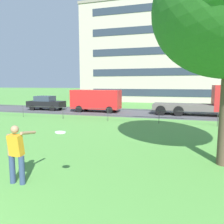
# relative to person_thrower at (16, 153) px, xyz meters

# --- Properties ---
(street_strip) EXTENTS (80.00, 6.63, 0.01)m
(street_strip) POSITION_rel_person_thrower_xyz_m (-0.65, 16.39, -0.91)
(street_strip) COLOR #4C4C51
(street_strip) RESTS_ON ground
(park_fence) EXTENTS (30.95, 0.04, 1.00)m
(park_fence) POSITION_rel_person_thrower_xyz_m (-0.65, 10.84, -0.24)
(park_fence) COLOR #333833
(park_fence) RESTS_ON ground
(person_thrower) EXTENTS (0.52, 0.78, 1.69)m
(person_thrower) POSITION_rel_person_thrower_xyz_m (0.00, 0.00, 0.00)
(person_thrower) COLOR navy
(person_thrower) RESTS_ON ground
(frisbee) EXTENTS (0.36, 0.36, 0.04)m
(frisbee) POSITION_rel_person_thrower_xyz_m (1.49, -0.14, 0.71)
(frisbee) COLOR white
(car_black_left) EXTENTS (4.02, 1.85, 1.54)m
(car_black_left) POSITION_rel_person_thrower_xyz_m (-9.45, 16.01, -0.13)
(car_black_left) COLOR black
(car_black_left) RESTS_ON ground
(panel_van_center) EXTENTS (5.03, 2.15, 2.24)m
(panel_van_center) POSITION_rel_person_thrower_xyz_m (-3.52, 16.05, 0.36)
(panel_van_center) COLOR red
(panel_van_center) RESTS_ON ground
(flatbed_truck_right) EXTENTS (7.38, 2.66, 2.75)m
(flatbed_truck_right) POSITION_rel_person_thrower_xyz_m (7.09, 16.09, 0.31)
(flatbed_truck_right) COLOR #B22323
(flatbed_truck_right) RESTS_ON ground
(apartment_building_background) EXTENTS (30.12, 13.57, 15.90)m
(apartment_building_background) POSITION_rel_person_thrower_xyz_m (3.96, 35.12, 7.05)
(apartment_building_background) COLOR #ADA393
(apartment_building_background) RESTS_ON ground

